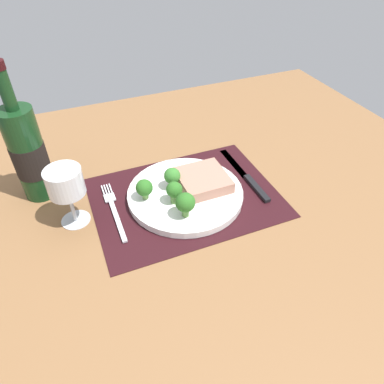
{
  "coord_description": "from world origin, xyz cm",
  "views": [
    {
      "loc": [
        -21.59,
        -56.73,
        52.94
      ],
      "look_at": [
        1.28,
        -0.86,
        1.9
      ],
      "focal_mm": 33.04,
      "sensor_mm": 36.0,
      "label": 1
    }
  ],
  "objects": [
    {
      "name": "ground_plane",
      "position": [
        0.0,
        0.0,
        -1.5
      ],
      "size": [
        140.0,
        110.0,
        3.0
      ],
      "primitive_type": "cube",
      "color": "brown"
    },
    {
      "name": "placemat",
      "position": [
        0.0,
        0.0,
        0.15
      ],
      "size": [
        41.17,
        30.79,
        0.3
      ],
      "primitive_type": "cube",
      "color": "black",
      "rests_on": "ground_plane"
    },
    {
      "name": "plate",
      "position": [
        0.0,
        0.0,
        1.1
      ],
      "size": [
        26.02,
        26.02,
        1.6
      ],
      "primitive_type": "cylinder",
      "color": "white",
      "rests_on": "placemat"
    },
    {
      "name": "steak",
      "position": [
        4.57,
        0.69,
        3.22
      ],
      "size": [
        10.83,
        11.01,
        2.64
      ],
      "primitive_type": "cube",
      "rotation": [
        0.0,
        0.0,
        0.0
      ],
      "color": "tan",
      "rests_on": "plate"
    },
    {
      "name": "broccoli_near_steak",
      "position": [
        -8.98,
        1.1,
        4.78
      ],
      "size": [
        3.69,
        3.69,
        4.82
      ],
      "color": "#6B994C",
      "rests_on": "plate"
    },
    {
      "name": "broccoli_near_fork",
      "position": [
        -2.83,
        -7.34,
        5.4
      ],
      "size": [
        4.1,
        4.1,
        5.7
      ],
      "color": "#5B8942",
      "rests_on": "plate"
    },
    {
      "name": "broccoli_back_left",
      "position": [
        -2.14,
        2.4,
        4.98
      ],
      "size": [
        3.7,
        3.7,
        5.1
      ],
      "color": "#5B8942",
      "rests_on": "plate"
    },
    {
      "name": "broccoli_center",
      "position": [
        -3.41,
        -2.47,
        5.01
      ],
      "size": [
        3.51,
        3.51,
        5.17
      ],
      "color": "#5B8942",
      "rests_on": "plate"
    },
    {
      "name": "fork",
      "position": [
        -16.08,
        1.42,
        0.55
      ],
      "size": [
        2.4,
        19.2,
        0.5
      ],
      "rotation": [
        0.0,
        0.0,
        0.02
      ],
      "color": "silver",
      "rests_on": "placemat"
    },
    {
      "name": "knife",
      "position": [
        16.32,
        0.53,
        0.6
      ],
      "size": [
        1.8,
        23.0,
        0.8
      ],
      "rotation": [
        0.0,
        0.0,
        0.0
      ],
      "color": "black",
      "rests_on": "placemat"
    },
    {
      "name": "wine_bottle",
      "position": [
        -30.04,
        14.16,
        10.91
      ],
      "size": [
        7.24,
        7.24,
        30.56
      ],
      "color": "#143819",
      "rests_on": "ground_plane"
    },
    {
      "name": "wine_glass",
      "position": [
        -24.17,
        1.95,
        9.57
      ],
      "size": [
        7.23,
        7.23,
        13.15
      ],
      "color": "silver",
      "rests_on": "ground_plane"
    }
  ]
}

